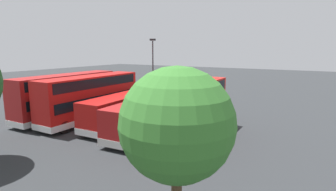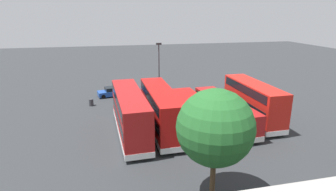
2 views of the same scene
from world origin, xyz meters
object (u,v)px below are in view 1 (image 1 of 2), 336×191
object	(u,v)px
bus_double_decker_fifth	(68,94)
bus_double_decker_fourth	(91,97)
lamp_post_tall	(153,68)
bus_double_decker_near_end	(191,108)
waste_bin_yellow	(107,95)
car_small_green	(174,96)
bus_single_deck_third	(127,108)
car_hatchback_silver	(140,91)
bus_single_deck_second	(153,113)

from	to	relation	value
bus_double_decker_fifth	bus_double_decker_fourth	bearing A→B (deg)	-175.84
bus_double_decker_fifth	lamp_post_tall	distance (m)	10.60
bus_double_decker_near_end	waste_bin_yellow	distance (m)	21.07
bus_double_decker_near_end	car_small_green	bearing A→B (deg)	-55.85
bus_double_decker_near_end	lamp_post_tall	size ratio (longest dim) A/B	1.20
bus_double_decker_near_end	waste_bin_yellow	world-z (taller)	bus_double_decker_near_end
bus_double_decker_fourth	lamp_post_tall	xyz separation A→B (m)	(-1.55, -8.88, 2.45)
car_small_green	lamp_post_tall	size ratio (longest dim) A/B	0.54
bus_single_deck_third	lamp_post_tall	size ratio (longest dim) A/B	1.30
bus_double_decker_near_end	lamp_post_tall	bearing A→B (deg)	-42.37
car_hatchback_silver	car_small_green	size ratio (longest dim) A/B	1.05
bus_single_deck_third	bus_double_decker_fifth	size ratio (longest dim) A/B	0.91
bus_single_deck_third	car_small_green	size ratio (longest dim) A/B	2.42
bus_double_decker_fifth	car_small_green	world-z (taller)	bus_double_decker_fifth
car_hatchback_silver	waste_bin_yellow	size ratio (longest dim) A/B	4.99
car_small_green	waste_bin_yellow	xyz separation A→B (m)	(9.86, 2.77, -0.22)
car_small_green	waste_bin_yellow	size ratio (longest dim) A/B	4.75
bus_double_decker_near_end	bus_double_decker_fourth	world-z (taller)	same
bus_single_deck_third	bus_double_decker_fifth	xyz separation A→B (m)	(7.29, 0.90, 0.83)
bus_double_decker_fourth	car_small_green	size ratio (longest dim) A/B	2.56
waste_bin_yellow	lamp_post_tall	bearing A→B (deg)	171.14
bus_single_deck_second	bus_single_deck_third	size ratio (longest dim) A/B	1.07
bus_double_decker_near_end	car_small_green	distance (m)	15.44
bus_double_decker_near_end	car_small_green	xyz separation A→B (m)	(8.61, -12.69, -1.75)
bus_single_deck_second	bus_single_deck_third	bearing A→B (deg)	-7.71
lamp_post_tall	waste_bin_yellow	bearing A→B (deg)	-8.86
bus_single_deck_third	bus_double_decker_fourth	size ratio (longest dim) A/B	0.95
bus_double_decker_fourth	lamp_post_tall	world-z (taller)	lamp_post_tall
bus_double_decker_fifth	bus_single_deck_second	bearing A→B (deg)	-177.54
bus_single_deck_third	waste_bin_yellow	distance (m)	15.15
lamp_post_tall	bus_double_decker_fourth	bearing A→B (deg)	80.08
waste_bin_yellow	car_small_green	bearing A→B (deg)	-164.32
car_hatchback_silver	car_small_green	bearing A→B (deg)	169.68
car_hatchback_silver	car_small_green	distance (m)	6.83
bus_single_deck_third	car_hatchback_silver	bearing A→B (deg)	-58.13
bus_double_decker_fourth	bus_single_deck_third	bearing A→B (deg)	-170.58
waste_bin_yellow	bus_single_deck_third	bearing A→B (deg)	140.32
car_small_green	bus_single_deck_third	bearing A→B (deg)	98.07
bus_double_decker_fourth	bus_double_decker_fifth	distance (m)	3.28
bus_single_deck_second	waste_bin_yellow	bearing A→B (deg)	-34.04
lamp_post_tall	bus_double_decker_near_end	bearing A→B (deg)	137.63
bus_double_decker_fourth	lamp_post_tall	distance (m)	9.34
bus_single_deck_second	car_hatchback_silver	bearing A→B (deg)	-50.06
bus_single_deck_second	bus_double_decker_fifth	xyz separation A→B (m)	(10.60, 0.46, 0.83)
car_small_green	bus_double_decker_near_end	bearing A→B (deg)	124.15
car_small_green	waste_bin_yellow	distance (m)	10.25
bus_single_deck_second	waste_bin_yellow	size ratio (longest dim) A/B	12.34
bus_double_decker_fourth	car_small_green	distance (m)	13.39
bus_single_deck_third	car_hatchback_silver	xyz separation A→B (m)	(8.48, -13.64, -0.92)
bus_single_deck_second	bus_single_deck_third	distance (m)	3.35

